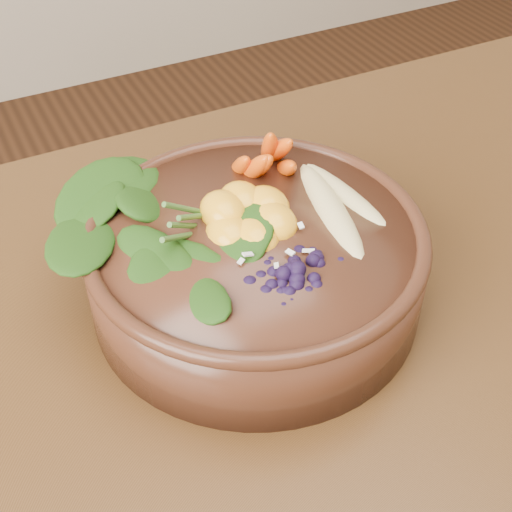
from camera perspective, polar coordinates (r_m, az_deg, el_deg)
stoneware_bowl at (r=0.53m, az=0.00°, el=-0.81°), size 0.25×0.25×0.07m
kale_heap at (r=0.52m, az=-6.42°, el=5.43°), size 0.17×0.15×0.04m
carrot_cluster at (r=0.55m, az=0.81°, el=9.97°), size 0.05×0.05×0.07m
banana_halves at (r=0.53m, az=6.62°, el=5.45°), size 0.06×0.14×0.02m
mandarin_cluster at (r=0.51m, az=-0.65°, el=4.17°), size 0.07×0.08×0.03m
blueberry_pile at (r=0.46m, az=3.26°, el=0.12°), size 0.12×0.09×0.03m
coconut_flakes at (r=0.50m, az=1.11°, el=1.21°), size 0.08×0.06×0.01m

